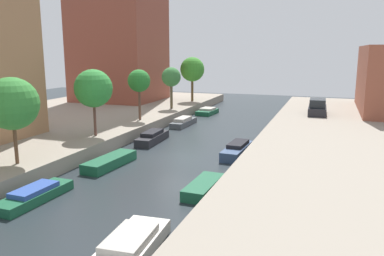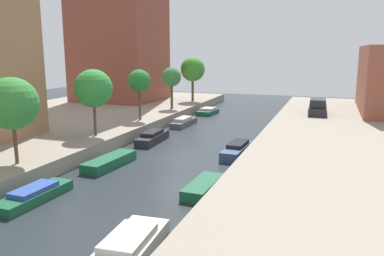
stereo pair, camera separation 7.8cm
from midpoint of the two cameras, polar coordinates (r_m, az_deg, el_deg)
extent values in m
plane|color=#232B30|center=(27.06, -2.71, -4.49)|extent=(84.00, 84.00, 0.00)
cube|color=gray|center=(35.36, -25.81, -1.03)|extent=(20.00, 64.00, 1.00)
cylinder|color=brown|center=(24.21, -24.45, -1.99)|extent=(0.21, 0.21, 2.43)
sphere|color=#348434|center=(23.83, -24.89, 3.28)|extent=(2.96, 2.96, 2.96)
cylinder|color=brown|center=(30.24, -14.02, 1.34)|extent=(0.21, 0.21, 2.60)
sphere|color=#308D39|center=(29.95, -14.23, 5.68)|extent=(2.85, 2.85, 2.85)
cylinder|color=brown|center=(36.50, -7.62, 3.48)|extent=(0.24, 0.24, 2.91)
sphere|color=#277A2D|center=(36.27, -7.71, 6.90)|extent=(2.09, 2.09, 2.09)
cylinder|color=brown|center=(43.43, -2.95, 4.71)|extent=(0.29, 0.29, 2.77)
sphere|color=#37783A|center=(43.24, -2.98, 7.52)|extent=(2.13, 2.13, 2.13)
cylinder|color=brown|center=(49.87, 0.14, 5.69)|extent=(0.31, 0.31, 2.97)
sphere|color=#398C2C|center=(49.69, 0.15, 8.63)|extent=(3.07, 3.07, 3.07)
cube|color=black|center=(41.50, 18.04, 2.48)|extent=(1.82, 4.42, 0.80)
cube|color=#1E2328|center=(41.07, 18.09, 3.52)|extent=(1.57, 2.45, 0.80)
cube|color=#195638|center=(21.08, -22.10, -9.28)|extent=(1.44, 4.40, 0.49)
cube|color=#2D4C9E|center=(20.97, -22.16, -8.34)|extent=(1.19, 2.43, 0.24)
cube|color=#195638|center=(25.68, -11.92, -4.86)|extent=(1.61, 4.49, 0.63)
cube|color=#232328|center=(31.82, -5.76, -1.54)|extent=(1.45, 4.50, 0.64)
cube|color=black|center=(31.71, -5.78, -0.71)|extent=(1.17, 2.49, 0.30)
cube|color=#4C5156|center=(38.74, -1.15, 0.76)|extent=(1.29, 4.45, 0.55)
cube|color=#B2ADA3|center=(38.50, -1.25, 1.34)|extent=(1.08, 2.45, 0.31)
cube|color=#195638|center=(45.77, 2.36, 2.35)|extent=(1.93, 3.53, 0.50)
cube|color=#B2ADA3|center=(45.89, 2.43, 2.85)|extent=(1.56, 1.98, 0.24)
cube|color=beige|center=(14.98, -9.10, -17.05)|extent=(1.94, 4.44, 0.55)
cube|color=#B2ADA3|center=(14.77, -9.19, -15.68)|extent=(1.56, 2.48, 0.27)
cube|color=#195638|center=(20.71, 1.76, -8.66)|extent=(1.35, 3.59, 0.57)
cube|color=#33476B|center=(27.80, 6.70, -3.40)|extent=(1.44, 4.45, 0.68)
cube|color=black|center=(27.95, 6.86, -2.32)|extent=(1.17, 2.46, 0.27)
camera|label=1|loc=(0.04, -89.93, 0.01)|focal=36.26mm
camera|label=2|loc=(0.04, 90.07, -0.01)|focal=36.26mm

